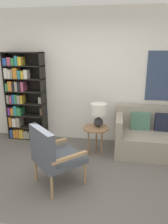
% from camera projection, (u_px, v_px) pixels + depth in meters
% --- Properties ---
extents(ground_plane, '(14.00, 14.00, 0.00)m').
position_uv_depth(ground_plane, '(71.00, 198.00, 2.94)').
color(ground_plane, '#66605B').
extents(wall_back, '(6.40, 0.08, 2.70)m').
position_uv_depth(wall_back, '(93.00, 78.00, 4.47)').
color(wall_back, white).
rests_on(wall_back, ground_plane).
extents(bookshelf, '(0.82, 0.30, 1.86)m').
position_uv_depth(bookshelf, '(22.00, 97.00, 4.65)').
color(bookshelf, black).
rests_on(bookshelf, ground_plane).
extents(armchair, '(0.86, 0.86, 0.92)m').
position_uv_depth(armchair, '(52.00, 153.00, 3.07)').
color(armchair, tan).
rests_on(armchair, ground_plane).
extents(couch, '(1.82, 0.86, 0.85)m').
position_uv_depth(couch, '(164.00, 137.00, 4.12)').
color(couch, '#9E9384').
rests_on(couch, ground_plane).
extents(side_table, '(0.48, 0.48, 0.53)m').
position_uv_depth(side_table, '(96.00, 130.00, 4.05)').
color(side_table, '#99704C').
rests_on(side_table, ground_plane).
extents(table_lamp, '(0.30, 0.30, 0.44)m').
position_uv_depth(table_lamp, '(99.00, 112.00, 3.99)').
color(table_lamp, '#2D2D33').
rests_on(table_lamp, side_table).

